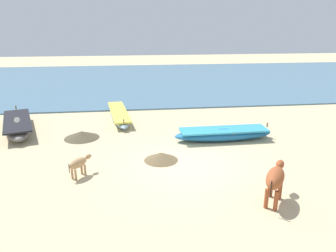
{
  "coord_description": "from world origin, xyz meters",
  "views": [
    {
      "loc": [
        -1.97,
        -10.24,
        4.81
      ],
      "look_at": [
        -0.36,
        2.69,
        0.6
      ],
      "focal_mm": 34.29,
      "sensor_mm": 36.0,
      "label": 1
    }
  ],
  "objects_px": {
    "calf_near_tan": "(79,163)",
    "fishing_boat_2": "(119,114)",
    "fishing_boat_0": "(18,125)",
    "cow_adult_rust": "(275,178)",
    "fishing_boat_3": "(223,134)"
  },
  "relations": [
    {
      "from": "fishing_boat_3",
      "to": "fishing_boat_0",
      "type": "bearing_deg",
      "value": 164.88
    },
    {
      "from": "fishing_boat_2",
      "to": "cow_adult_rust",
      "type": "xyz_separation_m",
      "value": [
        4.46,
        -8.85,
        0.52
      ]
    },
    {
      "from": "fishing_boat_3",
      "to": "cow_adult_rust",
      "type": "xyz_separation_m",
      "value": [
        -0.05,
        -5.05,
        0.47
      ]
    },
    {
      "from": "fishing_boat_2",
      "to": "fishing_boat_3",
      "type": "bearing_deg",
      "value": 42.62
    },
    {
      "from": "fishing_boat_0",
      "to": "fishing_boat_3",
      "type": "distance_m",
      "value": 9.39
    },
    {
      "from": "fishing_boat_3",
      "to": "calf_near_tan",
      "type": "xyz_separation_m",
      "value": [
        -5.66,
        -2.76,
        0.2
      ]
    },
    {
      "from": "fishing_boat_0",
      "to": "fishing_boat_2",
      "type": "relative_size",
      "value": 0.95
    },
    {
      "from": "fishing_boat_2",
      "to": "cow_adult_rust",
      "type": "relative_size",
      "value": 3.32
    },
    {
      "from": "fishing_boat_2",
      "to": "cow_adult_rust",
      "type": "bearing_deg",
      "value": 19.44
    },
    {
      "from": "fishing_boat_0",
      "to": "calf_near_tan",
      "type": "height_order",
      "value": "fishing_boat_0"
    },
    {
      "from": "fishing_boat_3",
      "to": "cow_adult_rust",
      "type": "bearing_deg",
      "value": -91.61
    },
    {
      "from": "calf_near_tan",
      "to": "fishing_boat_2",
      "type": "bearing_deg",
      "value": 27.75
    },
    {
      "from": "fishing_boat_2",
      "to": "fishing_boat_0",
      "type": "bearing_deg",
      "value": -79.14
    },
    {
      "from": "fishing_boat_0",
      "to": "calf_near_tan",
      "type": "distance_m",
      "value": 6.12
    },
    {
      "from": "fishing_boat_3",
      "to": "calf_near_tan",
      "type": "distance_m",
      "value": 6.3
    }
  ]
}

